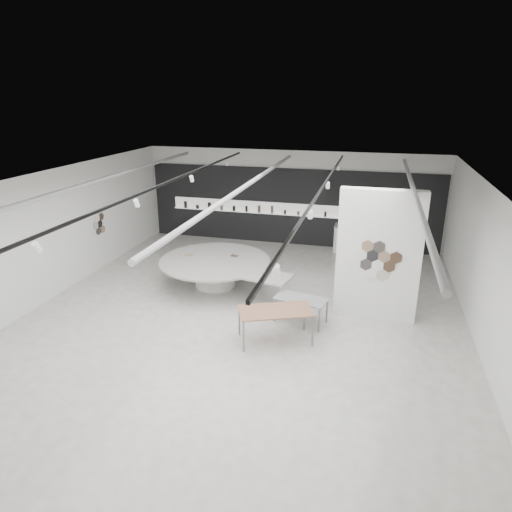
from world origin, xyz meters
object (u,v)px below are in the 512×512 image
(sample_table_wood, at_px, (276,312))
(kitchen_counter, at_px, (358,239))
(display_island, at_px, (217,269))
(partition_column, at_px, (378,256))
(sample_table_stone, at_px, (301,300))

(sample_table_wood, bearing_deg, kitchen_counter, 77.71)
(display_island, bearing_deg, partition_column, 1.08)
(partition_column, xyz_separation_m, display_island, (-4.92, 0.92, -1.21))
(sample_table_stone, distance_m, kitchen_counter, 6.46)
(partition_column, bearing_deg, sample_table_stone, -156.78)
(partition_column, distance_m, sample_table_wood, 3.24)
(partition_column, distance_m, kitchen_counter, 5.73)
(display_island, bearing_deg, sample_table_stone, -18.34)
(partition_column, height_order, sample_table_stone, partition_column)
(sample_table_wood, xyz_separation_m, kitchen_counter, (1.63, 7.50, -0.26))
(display_island, xyz_separation_m, sample_table_stone, (3.01, -1.74, 0.06))
(sample_table_stone, bearing_deg, display_island, 149.97)
(sample_table_wood, relative_size, sample_table_stone, 1.35)
(partition_column, distance_m, sample_table_stone, 2.38)
(display_island, distance_m, sample_table_wood, 3.87)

